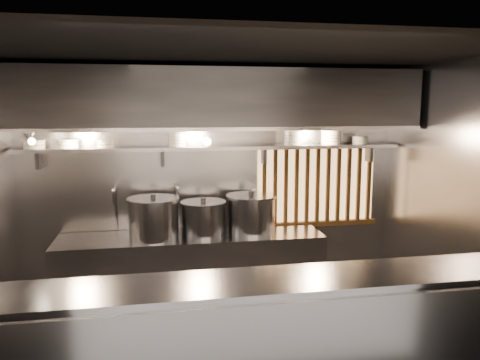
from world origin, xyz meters
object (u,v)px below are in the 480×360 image
object	(u,v)px
heat_lamp	(29,136)
stock_pot_left	(154,218)
pendant_bulb	(207,141)
stock_pot_right	(203,218)
stock_pot_mid	(251,213)

from	to	relation	value
heat_lamp	stock_pot_left	world-z (taller)	heat_lamp
pendant_bulb	stock_pot_right	xyz separation A→B (m)	(-0.06, -0.06, -0.87)
pendant_bulb	heat_lamp	bearing A→B (deg)	-169.00
heat_lamp	stock_pot_mid	world-z (taller)	heat_lamp
stock_pot_right	heat_lamp	bearing A→B (deg)	-170.64
heat_lamp	pendant_bulb	world-z (taller)	heat_lamp
stock_pot_left	heat_lamp	bearing A→B (deg)	-168.68
stock_pot_mid	stock_pot_right	bearing A→B (deg)	-176.74
stock_pot_right	pendant_bulb	bearing A→B (deg)	46.26
heat_lamp	stock_pot_right	xyz separation A→B (m)	(1.74, 0.29, -0.97)
stock_pot_left	stock_pot_mid	distance (m)	1.12
heat_lamp	pendant_bulb	size ratio (longest dim) A/B	1.87
stock_pot_left	pendant_bulb	bearing A→B (deg)	10.41
pendant_bulb	stock_pot_left	xyz separation A→B (m)	(-0.62, -0.11, -0.83)
heat_lamp	stock_pot_right	bearing A→B (deg)	9.36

